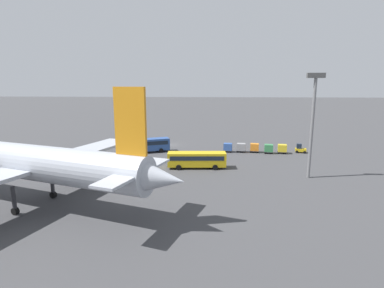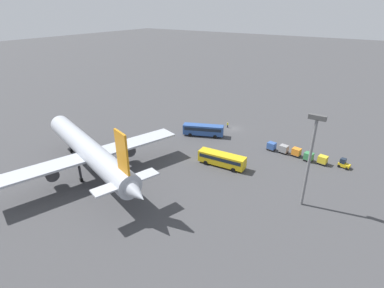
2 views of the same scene
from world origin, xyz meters
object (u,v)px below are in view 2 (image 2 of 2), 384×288
Objects in this scene: cargo_cart_yellow at (323,160)px; cargo_cart_green at (309,156)px; shuttle_bus_far at (222,159)px; cargo_cart_grey at (284,149)px; worker_person at (228,125)px; airplane at (89,151)px; shuttle_bus_near at (203,129)px; baggage_tug at (344,164)px; cargo_cart_blue at (272,146)px; cargo_cart_orange at (296,152)px.

cargo_cart_green is (3.08, 0.17, 0.00)m from cargo_cart_yellow.
cargo_cart_grey is (-9.57, -14.19, -0.63)m from shuttle_bus_far.
airplane is at bearing 74.19° from worker_person.
cargo_cart_grey is at bearing 159.26° from worker_person.
shuttle_bus_near reaches higher than baggage_tug.
cargo_cart_grey is at bearing -128.35° from shuttle_bus_far.
cargo_cart_yellow is (-31.43, -1.24, -0.72)m from shuttle_bus_near.
worker_person is at bearing -130.14° from shuttle_bus_near.
shuttle_bus_far is 6.35× the size of worker_person.
cargo_cart_green reaches higher than worker_person.
shuttle_bus_far is 4.22× the size of baggage_tug.
shuttle_bus_far is (-21.23, -18.94, -3.93)m from airplane.
cargo_cart_blue reaches higher than worker_person.
cargo_cart_yellow and cargo_cart_orange have the same top height.
worker_person is at bearing -17.71° from cargo_cart_green.
worker_person is at bearing 0.22° from baggage_tug.
cargo_cart_yellow is (-28.59, 7.97, 0.32)m from worker_person.
cargo_cart_yellow is at bearing 177.44° from cargo_cart_blue.
cargo_cart_yellow is 9.27m from cargo_cart_grey.
baggage_tug reaches higher than cargo_cart_orange.
worker_person is 26.78m from cargo_cart_green.
worker_person is 17.88m from cargo_cart_blue.
worker_person is 0.78× the size of cargo_cart_green.
shuttle_bus_far is 27.41m from baggage_tug.
cargo_cart_green is 3.20m from cargo_cart_orange.
cargo_cart_green is at bearing 162.29° from worker_person.
airplane reaches higher than cargo_cart_blue.
cargo_cart_grey is at bearing -4.02° from cargo_cart_yellow.
airplane is 51.77m from cargo_cart_yellow.
shuttle_bus_far is (-12.60, 12.31, -0.09)m from shuttle_bus_near.
shuttle_bus_far is 4.98× the size of cargo_cart_blue.
cargo_cart_green is 1.00× the size of cargo_cart_orange.
shuttle_bus_near is 17.62m from shuttle_bus_far.
cargo_cart_yellow reaches higher than worker_person.
worker_person is 0.78× the size of cargo_cart_orange.
cargo_cart_green is (7.40, 1.28, 0.25)m from baggage_tug.
baggage_tug is (-23.14, -14.66, -0.88)m from shuttle_bus_far.
baggage_tug is 33.62m from worker_person.
cargo_cart_yellow is (-40.05, -32.48, -4.56)m from airplane.
shuttle_bus_near is 5.07× the size of cargo_cart_orange.
cargo_cart_green is at bearing 159.14° from shuttle_bus_near.
baggage_tug is (-44.37, -33.59, -4.81)m from airplane.
airplane reaches higher than cargo_cart_grey.
shuttle_bus_near reaches higher than cargo_cart_yellow.
cargo_cart_yellow is at bearing -176.86° from cargo_cart_green.
cargo_cart_green and cargo_cart_blue have the same top height.
shuttle_bus_far reaches higher than cargo_cart_yellow.
worker_person is 20.68m from cargo_cart_grey.
shuttle_bus_near is 22.27m from cargo_cart_grey.
shuttle_bus_far is at bearing 56.00° from cargo_cart_grey.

